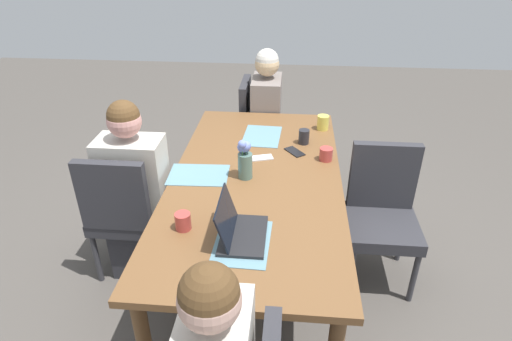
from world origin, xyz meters
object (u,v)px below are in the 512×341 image
object	(u,v)px
coffee_mug_centre_left	(326,154)
person_far_left_mid	(137,200)
phone_silver	(261,158)
phone_black	(295,152)
dining_table	(256,188)
coffee_mug_near_right	(183,221)
chair_near_right_near	(382,209)
coffee_mug_near_left	(304,137)
laptop_head_left_left_near	(238,230)
flower_vase	(245,157)
coffee_mug_centre_right	(323,123)
chair_head_right_left_far	(258,125)
person_head_right_left_far	(266,125)
chair_far_left_mid	(124,210)

from	to	relation	value
coffee_mug_centre_left	person_far_left_mid	bearing A→B (deg)	102.70
phone_silver	phone_black	bearing A→B (deg)	-171.21
dining_table	coffee_mug_near_right	size ratio (longest dim) A/B	23.05
coffee_mug_near_right	phone_black	distance (m)	1.04
chair_near_right_near	coffee_mug_near_left	xyz separation A→B (m)	(0.43, 0.50, 0.28)
laptop_head_left_left_near	coffee_mug_near_left	bearing A→B (deg)	-16.94
chair_near_right_near	phone_black	xyz separation A→B (m)	(0.28, 0.56, 0.23)
chair_near_right_near	phone_silver	bearing A→B (deg)	77.11
chair_near_right_near	flower_vase	distance (m)	0.94
coffee_mug_centre_right	phone_black	world-z (taller)	coffee_mug_centre_right
chair_head_right_left_far	coffee_mug_near_left	world-z (taller)	chair_head_right_left_far
person_far_left_mid	chair_head_right_left_far	size ratio (longest dim) A/B	1.33
person_far_left_mid	flower_vase	bearing A→B (deg)	-89.24
chair_head_right_left_far	person_head_right_left_far	world-z (taller)	person_head_right_left_far
coffee_mug_near_right	coffee_mug_centre_left	distance (m)	1.09
coffee_mug_centre_right	phone_black	distance (m)	0.45
coffee_mug_near_right	coffee_mug_centre_right	bearing A→B (deg)	-30.42
chair_head_right_left_far	person_far_left_mid	bearing A→B (deg)	152.80
dining_table	person_far_left_mid	distance (m)	0.78
flower_vase	coffee_mug_near_left	world-z (taller)	flower_vase
chair_head_right_left_far	phone_black	size ratio (longest dim) A/B	6.00
flower_vase	coffee_mug_centre_right	bearing A→B (deg)	-33.82
chair_far_left_mid	coffee_mug_centre_left	world-z (taller)	chair_far_left_mid
dining_table	phone_black	world-z (taller)	phone_black
coffee_mug_near_left	coffee_mug_centre_right	world-z (taller)	coffee_mug_centre_right
person_far_left_mid	phone_silver	bearing A→B (deg)	-71.91
chair_far_left_mid	chair_head_right_left_far	bearing A→B (deg)	-27.90
phone_black	dining_table	bearing A→B (deg)	110.55
chair_head_right_left_far	laptop_head_left_left_near	xyz separation A→B (m)	(-1.87, -0.06, 0.27)
chair_far_left_mid	phone_black	distance (m)	1.16
dining_table	coffee_mug_centre_left	world-z (taller)	coffee_mug_centre_left
coffee_mug_centre_left	coffee_mug_centre_right	size ratio (longest dim) A/B	0.79
person_far_left_mid	coffee_mug_centre_right	bearing A→B (deg)	-57.82
laptop_head_left_left_near	coffee_mug_centre_left	xyz separation A→B (m)	(0.84, -0.47, -0.00)
flower_vase	coffee_mug_near_right	size ratio (longest dim) A/B	2.85
person_far_left_mid	coffee_mug_near_left	size ratio (longest dim) A/B	11.75
chair_near_right_near	coffee_mug_near_right	bearing A→B (deg)	118.31
person_head_right_left_far	coffee_mug_centre_left	xyz separation A→B (m)	(-0.98, -0.45, 0.24)
person_far_left_mid	chair_head_right_left_far	bearing A→B (deg)	-27.20
phone_silver	flower_vase	bearing A→B (deg)	54.98
chair_far_left_mid	laptop_head_left_left_near	size ratio (longest dim) A/B	2.81
flower_vase	phone_black	distance (m)	0.48
chair_far_left_mid	person_head_right_left_far	world-z (taller)	person_head_right_left_far
person_head_right_left_far	phone_black	bearing A→B (deg)	-164.38
chair_head_right_left_far	phone_black	bearing A→B (deg)	-161.17
coffee_mug_near_right	person_head_right_left_far	bearing A→B (deg)	-9.58
chair_far_left_mid	laptop_head_left_left_near	xyz separation A→B (m)	(-0.49, -0.79, 0.27)
coffee_mug_near_right	phone_black	xyz separation A→B (m)	(0.88, -0.55, -0.04)
phone_silver	chair_head_right_left_far	bearing A→B (deg)	-101.42
coffee_mug_near_left	person_head_right_left_far	bearing A→B (deg)	22.54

